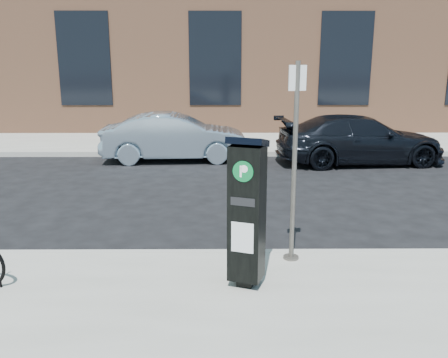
{
  "coord_description": "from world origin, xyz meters",
  "views": [
    {
      "loc": [
        0.21,
        -6.69,
        2.94
      ],
      "look_at": [
        0.26,
        0.5,
        1.14
      ],
      "focal_mm": 38.0,
      "sensor_mm": 36.0,
      "label": 1
    }
  ],
  "objects_px": {
    "sign_pole": "(294,165)",
    "car_silver": "(175,137)",
    "car_dark": "(360,140)",
    "parking_kiosk": "(247,211)"
  },
  "relations": [
    {
      "from": "parking_kiosk",
      "to": "car_dark",
      "type": "distance_m",
      "value": 8.93
    },
    {
      "from": "sign_pole",
      "to": "car_dark",
      "type": "relative_size",
      "value": 0.58
    },
    {
      "from": "car_silver",
      "to": "sign_pole",
      "type": "bearing_deg",
      "value": -166.01
    },
    {
      "from": "parking_kiosk",
      "to": "car_silver",
      "type": "distance_m",
      "value": 8.7
    },
    {
      "from": "car_silver",
      "to": "parking_kiosk",
      "type": "bearing_deg",
      "value": -172.01
    },
    {
      "from": "sign_pole",
      "to": "parking_kiosk",
      "type": "bearing_deg",
      "value": -143.94
    },
    {
      "from": "sign_pole",
      "to": "car_dark",
      "type": "xyz_separation_m",
      "value": [
        3.04,
        7.27,
        -0.83
      ]
    },
    {
      "from": "parking_kiosk",
      "to": "sign_pole",
      "type": "relative_size",
      "value": 0.69
    },
    {
      "from": "parking_kiosk",
      "to": "car_silver",
      "type": "relative_size",
      "value": 0.45
    },
    {
      "from": "sign_pole",
      "to": "car_silver",
      "type": "relative_size",
      "value": 0.65
    }
  ]
}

